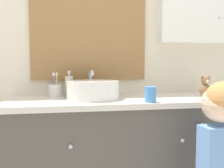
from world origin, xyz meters
TOP-DOWN VIEW (x-y plane):
  - wall_back at (0.04, 0.62)m, footprint 3.20×0.18m
  - vanity_counter at (0.00, 0.35)m, footprint 1.47×0.50m
  - sink_basin at (-0.18, 0.35)m, footprint 0.34×0.39m
  - toothbrush_holder at (-0.43, 0.48)m, footprint 0.09×0.09m
  - soap_dispenser at (-0.33, 0.51)m, footprint 0.06×0.06m
  - child_figure at (0.42, -0.13)m, footprint 0.20×0.47m
  - teddy_bear at (0.60, 0.33)m, footprint 0.08×0.07m
  - drinking_cup at (0.14, 0.15)m, footprint 0.07×0.07m

SIDE VIEW (x-z plane):
  - vanity_counter at x=0.00m, z-range 0.00..0.82m
  - child_figure at x=0.42m, z-range 0.14..1.10m
  - toothbrush_holder at x=-0.43m, z-range 0.78..0.95m
  - drinking_cup at x=0.14m, z-range 0.82..0.91m
  - sink_basin at x=-0.18m, z-range 0.78..0.97m
  - teddy_bear at x=0.60m, z-range 0.81..0.96m
  - soap_dispenser at x=-0.33m, z-range 0.80..0.98m
  - wall_back at x=0.04m, z-range 0.04..2.54m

